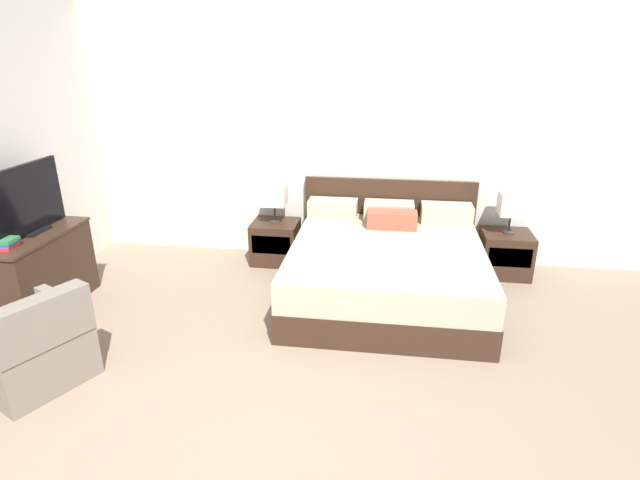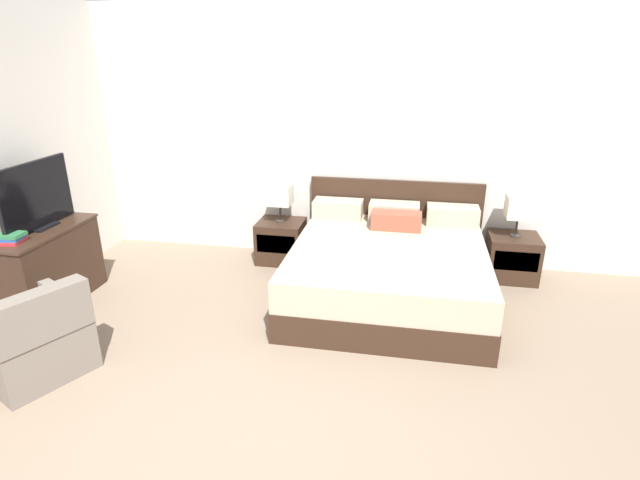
% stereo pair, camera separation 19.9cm
% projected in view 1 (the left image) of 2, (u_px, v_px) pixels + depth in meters
% --- Properties ---
extents(ground_plane, '(9.89, 9.89, 0.00)m').
position_uv_depth(ground_plane, '(281.00, 460.00, 3.03)').
color(ground_plane, '#84705B').
extents(wall_back, '(7.08, 0.06, 2.85)m').
position_uv_depth(wall_back, '(341.00, 137.00, 5.60)').
color(wall_back, beige).
rests_on(wall_back, ground).
extents(bed, '(1.93, 2.03, 0.97)m').
position_uv_depth(bed, '(386.00, 267.00, 4.97)').
color(bed, '#332116').
rests_on(bed, ground).
extents(nightstand_left, '(0.52, 0.47, 0.48)m').
position_uv_depth(nightstand_left, '(276.00, 242.00, 5.82)').
color(nightstand_left, '#332116').
rests_on(nightstand_left, ground).
extents(nightstand_right, '(0.52, 0.47, 0.48)m').
position_uv_depth(nightstand_right, '(505.00, 254.00, 5.48)').
color(nightstand_right, '#332116').
rests_on(nightstand_right, ground).
extents(table_lamp_left, '(0.26, 0.26, 0.44)m').
position_uv_depth(table_lamp_left, '(274.00, 195.00, 5.62)').
color(table_lamp_left, '#332D28').
rests_on(table_lamp_left, nightstand_left).
extents(table_lamp_right, '(0.26, 0.26, 0.44)m').
position_uv_depth(table_lamp_right, '(512.00, 205.00, 5.28)').
color(table_lamp_right, '#332D28').
rests_on(table_lamp_right, nightstand_right).
extents(dresser, '(0.51, 1.10, 0.76)m').
position_uv_depth(dresser, '(38.00, 271.00, 4.68)').
color(dresser, '#332116').
rests_on(dresser, ground).
extents(tv, '(0.18, 0.90, 0.63)m').
position_uv_depth(tv, '(28.00, 200.00, 4.49)').
color(tv, black).
rests_on(tv, dresser).
extents(book_red_cover, '(0.23, 0.22, 0.03)m').
position_uv_depth(book_red_cover, '(3.00, 246.00, 4.23)').
color(book_red_cover, '#B7282D').
rests_on(book_red_cover, dresser).
extents(book_blue_cover, '(0.24, 0.21, 0.03)m').
position_uv_depth(book_blue_cover, '(1.00, 243.00, 4.22)').
color(book_blue_cover, '#234C8E').
rests_on(book_blue_cover, book_red_cover).
extents(book_small_top, '(0.23, 0.17, 0.03)m').
position_uv_depth(book_small_top, '(2.00, 240.00, 4.21)').
color(book_small_top, '#2D7042').
rests_on(book_small_top, book_blue_cover).
extents(armchair_by_window, '(0.92, 0.91, 0.76)m').
position_uv_depth(armchair_by_window, '(33.00, 348.00, 3.66)').
color(armchair_by_window, '#70665B').
rests_on(armchair_by_window, ground).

